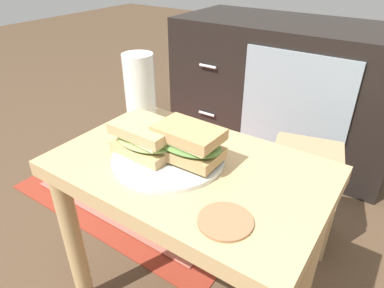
{
  "coord_description": "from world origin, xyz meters",
  "views": [
    {
      "loc": [
        0.33,
        -0.48,
        0.85
      ],
      "look_at": [
        0.01,
        0.0,
        0.51
      ],
      "focal_mm": 31.93,
      "sensor_mm": 36.0,
      "label": 1
    }
  ],
  "objects_px": {
    "coaster": "(225,221)",
    "beer_glass": "(140,89)",
    "plate": "(169,158)",
    "sandwich_front": "(146,138)",
    "tv_cabinet": "(284,89)",
    "sandwich_back": "(190,143)",
    "paper_bag": "(300,194)"
  },
  "relations": [
    {
      "from": "sandwich_front",
      "to": "sandwich_back",
      "type": "relative_size",
      "value": 1.02
    },
    {
      "from": "tv_cabinet",
      "to": "sandwich_back",
      "type": "xyz_separation_m",
      "value": [
        0.14,
        -0.95,
        0.22
      ]
    },
    {
      "from": "tv_cabinet",
      "to": "beer_glass",
      "type": "height_order",
      "value": "beer_glass"
    },
    {
      "from": "sandwich_back",
      "to": "coaster",
      "type": "xyz_separation_m",
      "value": [
        0.14,
        -0.11,
        -0.05
      ]
    },
    {
      "from": "coaster",
      "to": "beer_glass",
      "type": "bearing_deg",
      "value": 150.08
    },
    {
      "from": "plate",
      "to": "sandwich_back",
      "type": "height_order",
      "value": "sandwich_back"
    },
    {
      "from": "coaster",
      "to": "tv_cabinet",
      "type": "bearing_deg",
      "value": 105.15
    },
    {
      "from": "tv_cabinet",
      "to": "sandwich_back",
      "type": "bearing_deg",
      "value": -81.42
    },
    {
      "from": "beer_glass",
      "to": "tv_cabinet",
      "type": "bearing_deg",
      "value": 84.72
    },
    {
      "from": "beer_glass",
      "to": "coaster",
      "type": "xyz_separation_m",
      "value": [
        0.36,
        -0.21,
        -0.08
      ]
    },
    {
      "from": "plate",
      "to": "coaster",
      "type": "height_order",
      "value": "plate"
    },
    {
      "from": "tv_cabinet",
      "to": "coaster",
      "type": "bearing_deg",
      "value": -74.85
    },
    {
      "from": "sandwich_front",
      "to": "coaster",
      "type": "distance_m",
      "value": 0.26
    },
    {
      "from": "plate",
      "to": "paper_bag",
      "type": "height_order",
      "value": "plate"
    },
    {
      "from": "tv_cabinet",
      "to": "plate",
      "type": "height_order",
      "value": "tv_cabinet"
    },
    {
      "from": "sandwich_front",
      "to": "sandwich_back",
      "type": "xyz_separation_m",
      "value": [
        0.09,
        0.02,
        0.01
      ]
    },
    {
      "from": "plate",
      "to": "coaster",
      "type": "distance_m",
      "value": 0.21
    },
    {
      "from": "beer_glass",
      "to": "paper_bag",
      "type": "bearing_deg",
      "value": 41.11
    },
    {
      "from": "sandwich_back",
      "to": "beer_glass",
      "type": "distance_m",
      "value": 0.25
    },
    {
      "from": "tv_cabinet",
      "to": "plate",
      "type": "distance_m",
      "value": 0.98
    },
    {
      "from": "sandwich_back",
      "to": "coaster",
      "type": "relative_size",
      "value": 1.56
    },
    {
      "from": "coaster",
      "to": "plate",
      "type": "bearing_deg",
      "value": 153.32
    },
    {
      "from": "plate",
      "to": "paper_bag",
      "type": "distance_m",
      "value": 0.55
    },
    {
      "from": "beer_glass",
      "to": "paper_bag",
      "type": "distance_m",
      "value": 0.6
    },
    {
      "from": "tv_cabinet",
      "to": "beer_glass",
      "type": "xyz_separation_m",
      "value": [
        -0.08,
        -0.84,
        0.25
      ]
    },
    {
      "from": "paper_bag",
      "to": "coaster",
      "type": "bearing_deg",
      "value": -88.98
    },
    {
      "from": "sandwich_front",
      "to": "plate",
      "type": "bearing_deg",
      "value": 13.33
    },
    {
      "from": "tv_cabinet",
      "to": "sandwich_front",
      "type": "xyz_separation_m",
      "value": [
        0.05,
        -0.97,
        0.21
      ]
    },
    {
      "from": "beer_glass",
      "to": "paper_bag",
      "type": "relative_size",
      "value": 0.48
    },
    {
      "from": "sandwich_front",
      "to": "paper_bag",
      "type": "height_order",
      "value": "sandwich_front"
    },
    {
      "from": "sandwich_back",
      "to": "paper_bag",
      "type": "relative_size",
      "value": 0.41
    },
    {
      "from": "plate",
      "to": "sandwich_front",
      "type": "relative_size",
      "value": 1.61
    }
  ]
}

